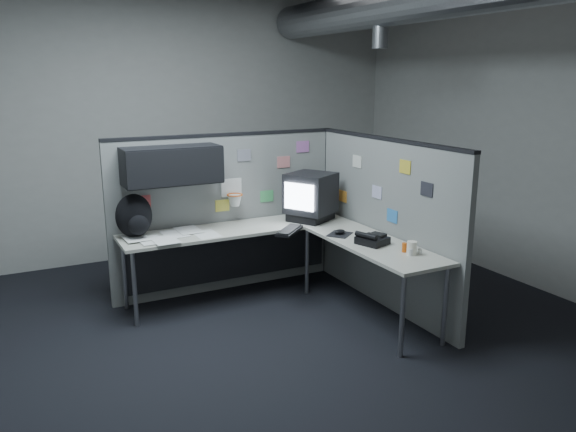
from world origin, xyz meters
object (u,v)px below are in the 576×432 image
desk (273,243)px  monitor (311,196)px  phone (372,239)px  backpack (134,217)px  keyboard (289,230)px

desk → monitor: monitor is taller
phone → backpack: 2.17m
desk → backpack: bearing=162.9°
monitor → keyboard: size_ratio=1.48×
desk → phone: phone is taller
monitor → backpack: bearing=-169.8°
backpack → keyboard: bearing=-3.5°
monitor → keyboard: bearing=-126.7°
keyboard → phone: bearing=-53.4°
phone → keyboard: bearing=116.2°
desk → keyboard: size_ratio=5.85×
desk → backpack: size_ratio=5.65×
backpack → monitor: bearing=11.0°
desk → monitor: size_ratio=3.95×
desk → monitor: bearing=21.8°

